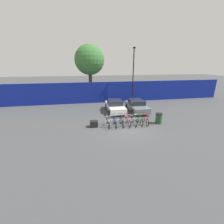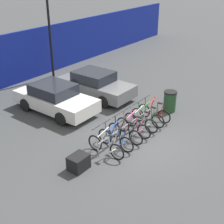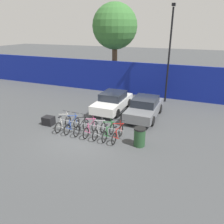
{
  "view_description": "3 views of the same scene",
  "coord_description": "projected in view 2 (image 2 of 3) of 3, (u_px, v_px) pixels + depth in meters",
  "views": [
    {
      "loc": [
        -3.55,
        -11.97,
        5.54
      ],
      "look_at": [
        -1.02,
        1.67,
        1.0
      ],
      "focal_mm": 24.0,
      "sensor_mm": 36.0,
      "label": 1
    },
    {
      "loc": [
        -9.39,
        -5.67,
        6.71
      ],
      "look_at": [
        -0.77,
        0.85,
        1.4
      ],
      "focal_mm": 50.0,
      "sensor_mm": 36.0,
      "label": 2
    },
    {
      "loc": [
        5.92,
        -9.6,
        5.89
      ],
      "look_at": [
        0.78,
        2.64,
        0.75
      ],
      "focal_mm": 35.0,
      "sensor_mm": 36.0,
      "label": 3
    }
  ],
  "objects": [
    {
      "name": "ground_plane",
      "position": [
        140.0,
        142.0,
        12.75
      ],
      "size": [
        120.0,
        120.0,
        0.0
      ],
      "primitive_type": "plane",
      "color": "#424447"
    },
    {
      "name": "car_white",
      "position": [
        55.0,
        98.0,
        14.99
      ],
      "size": [
        1.91,
        4.23,
        1.4
      ],
      "color": "silver",
      "rests_on": "ground"
    },
    {
      "name": "bicycle_red",
      "position": [
        154.0,
        113.0,
        14.3
      ],
      "size": [
        0.68,
        1.71,
        1.05
      ],
      "rotation": [
        0.0,
        0.0,
        0.03
      ],
      "color": "black",
      "rests_on": "ground"
    },
    {
      "name": "cargo_crate",
      "position": [
        79.0,
        162.0,
        10.97
      ],
      "size": [
        0.7,
        0.56,
        0.55
      ],
      "primitive_type": "cube",
      "color": "black",
      "rests_on": "ground"
    },
    {
      "name": "bicycle_black",
      "position": [
        125.0,
        133.0,
        12.64
      ],
      "size": [
        0.68,
        1.71,
        1.05
      ],
      "rotation": [
        0.0,
        0.0,
        0.03
      ],
      "color": "black",
      "rests_on": "ground"
    },
    {
      "name": "bicycle_white",
      "position": [
        106.0,
        146.0,
        11.73
      ],
      "size": [
        0.68,
        1.71,
        1.05
      ],
      "rotation": [
        0.0,
        0.0,
        -0.0
      ],
      "color": "black",
      "rests_on": "ground"
    },
    {
      "name": "bicycle_blue",
      "position": [
        116.0,
        139.0,
        12.18
      ],
      "size": [
        0.68,
        1.71,
        1.05
      ],
      "rotation": [
        0.0,
        0.0,
        -0.03
      ],
      "color": "black",
      "rests_on": "ground"
    },
    {
      "name": "trash_bin",
      "position": [
        170.0,
        101.0,
        15.1
      ],
      "size": [
        0.63,
        0.63,
        1.03
      ],
      "color": "#234728",
      "rests_on": "ground"
    },
    {
      "name": "bicycle_pink",
      "position": [
        133.0,
        127.0,
        13.07
      ],
      "size": [
        0.68,
        1.71,
        1.05
      ],
      "rotation": [
        0.0,
        0.0,
        -0.05
      ],
      "color": "black",
      "rests_on": "ground"
    },
    {
      "name": "lamp_post",
      "position": [
        48.0,
        9.0,
        17.84
      ],
      "size": [
        0.24,
        0.44,
        7.57
      ],
      "color": "black",
      "rests_on": "ground"
    },
    {
      "name": "bike_rack",
      "position": [
        129.0,
        124.0,
        13.04
      ],
      "size": [
        4.14,
        0.04,
        0.57
      ],
      "color": "gray",
      "rests_on": "ground"
    },
    {
      "name": "bicycle_green",
      "position": [
        148.0,
        117.0,
        13.9
      ],
      "size": [
        0.68,
        1.71,
        1.05
      ],
      "rotation": [
        0.0,
        0.0,
        0.01
      ],
      "color": "black",
      "rests_on": "ground"
    },
    {
      "name": "bicycle_silver",
      "position": [
        141.0,
        122.0,
        13.49
      ],
      "size": [
        0.68,
        1.71,
        1.05
      ],
      "rotation": [
        0.0,
        0.0,
        0.03
      ],
      "color": "black",
      "rests_on": "ground"
    },
    {
      "name": "car_grey",
      "position": [
        95.0,
        84.0,
        16.65
      ],
      "size": [
        1.91,
        4.23,
        1.4
      ],
      "color": "slate",
      "rests_on": "ground"
    }
  ]
}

